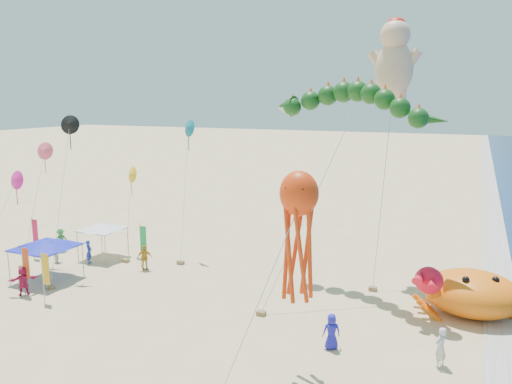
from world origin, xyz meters
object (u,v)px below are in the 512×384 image
at_px(dragon_kite, 349,108).
at_px(canopy_white, 102,227).
at_px(crab_inflatable, 473,292).
at_px(octopus_kite, 298,226).
at_px(canopy_blue, 45,244).
at_px(cherub_kite, 394,59).

relative_size(dragon_kite, canopy_white, 4.02).
xyz_separation_m(crab_inflatable, octopus_kite, (-7.10, -9.52, 5.29)).
distance_m(octopus_kite, canopy_blue, 20.12).
height_order(cherub_kite, octopus_kite, cherub_kite).
height_order(octopus_kite, canopy_blue, octopus_kite).
bearing_deg(dragon_kite, cherub_kite, 62.42).
bearing_deg(octopus_kite, canopy_blue, 167.98).
xyz_separation_m(octopus_kite, canopy_blue, (-19.23, 4.10, -4.24)).
relative_size(crab_inflatable, octopus_kite, 0.79).
distance_m(crab_inflatable, octopus_kite, 13.00).
distance_m(cherub_kite, canopy_white, 24.29).
height_order(canopy_blue, canopy_white, same).
distance_m(cherub_kite, canopy_blue, 26.17).
bearing_deg(octopus_kite, dragon_kite, 93.09).
distance_m(crab_inflatable, dragon_kite, 12.78).
bearing_deg(canopy_white, canopy_blue, -92.79).
relative_size(octopus_kite, canopy_blue, 2.35).
distance_m(crab_inflatable, canopy_blue, 26.91).
relative_size(crab_inflatable, canopy_white, 2.27).
relative_size(cherub_kite, canopy_blue, 4.45).
distance_m(dragon_kite, octopus_kite, 11.99).
bearing_deg(cherub_kite, canopy_blue, -152.72).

